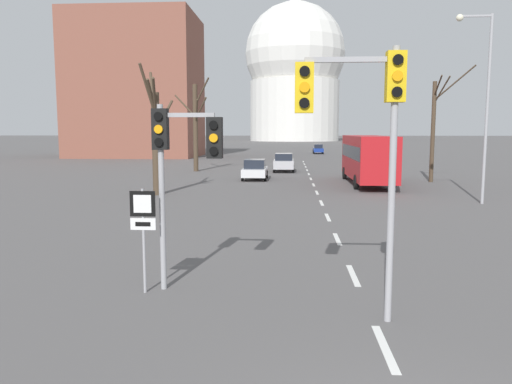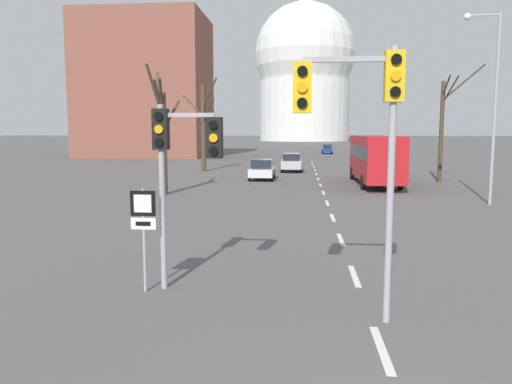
# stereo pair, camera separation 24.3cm
# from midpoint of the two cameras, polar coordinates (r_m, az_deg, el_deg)

# --- Properties ---
(lane_stripe_0) EXTENTS (0.16, 2.00, 0.01)m
(lane_stripe_0) POSITION_cam_midpoint_polar(r_m,az_deg,el_deg) (9.54, 13.78, -16.89)
(lane_stripe_0) COLOR silver
(lane_stripe_0) RESTS_ON ground_plane
(lane_stripe_1) EXTENTS (0.16, 2.00, 0.01)m
(lane_stripe_1) POSITION_cam_midpoint_polar(r_m,az_deg,el_deg) (13.73, 10.53, -9.32)
(lane_stripe_1) COLOR silver
(lane_stripe_1) RESTS_ON ground_plane
(lane_stripe_2) EXTENTS (0.16, 2.00, 0.01)m
(lane_stripe_2) POSITION_cam_midpoint_polar(r_m,az_deg,el_deg) (18.07, 8.89, -5.32)
(lane_stripe_2) COLOR silver
(lane_stripe_2) RESTS_ON ground_plane
(lane_stripe_3) EXTENTS (0.16, 2.00, 0.01)m
(lane_stripe_3) POSITION_cam_midpoint_polar(r_m,az_deg,el_deg) (22.47, 7.89, -2.88)
(lane_stripe_3) COLOR silver
(lane_stripe_3) RESTS_ON ground_plane
(lane_stripe_4) EXTENTS (0.16, 2.00, 0.01)m
(lane_stripe_4) POSITION_cam_midpoint_polar(r_m,az_deg,el_deg) (26.91, 7.23, -1.24)
(lane_stripe_4) COLOR silver
(lane_stripe_4) RESTS_ON ground_plane
(lane_stripe_5) EXTENTS (0.16, 2.00, 0.01)m
(lane_stripe_5) POSITION_cam_midpoint_polar(r_m,az_deg,el_deg) (31.36, 6.75, -0.06)
(lane_stripe_5) COLOR silver
(lane_stripe_5) RESTS_ON ground_plane
(lane_stripe_6) EXTENTS (0.16, 2.00, 0.01)m
(lane_stripe_6) POSITION_cam_midpoint_polar(r_m,az_deg,el_deg) (35.83, 6.40, 0.82)
(lane_stripe_6) COLOR silver
(lane_stripe_6) RESTS_ON ground_plane
(lane_stripe_7) EXTENTS (0.16, 2.00, 0.01)m
(lane_stripe_7) POSITION_cam_midpoint_polar(r_m,az_deg,el_deg) (40.30, 6.12, 1.51)
(lane_stripe_7) COLOR silver
(lane_stripe_7) RESTS_ON ground_plane
(lane_stripe_8) EXTENTS (0.16, 2.00, 0.01)m
(lane_stripe_8) POSITION_cam_midpoint_polar(r_m,az_deg,el_deg) (44.78, 5.90, 2.06)
(lane_stripe_8) COLOR silver
(lane_stripe_8) RESTS_ON ground_plane
(lane_stripe_9) EXTENTS (0.16, 2.00, 0.01)m
(lane_stripe_9) POSITION_cam_midpoint_polar(r_m,az_deg,el_deg) (49.26, 5.71, 2.51)
(lane_stripe_9) COLOR silver
(lane_stripe_9) RESTS_ON ground_plane
(lane_stripe_10) EXTENTS (0.16, 2.00, 0.01)m
(lane_stripe_10) POSITION_cam_midpoint_polar(r_m,az_deg,el_deg) (53.75, 5.56, 2.88)
(lane_stripe_10) COLOR silver
(lane_stripe_10) RESTS_ON ground_plane
(lane_stripe_11) EXTENTS (0.16, 2.00, 0.01)m
(lane_stripe_11) POSITION_cam_midpoint_polar(r_m,az_deg,el_deg) (58.24, 5.43, 3.20)
(lane_stripe_11) COLOR silver
(lane_stripe_11) RESTS_ON ground_plane
(lane_stripe_12) EXTENTS (0.16, 2.00, 0.01)m
(lane_stripe_12) POSITION_cam_midpoint_polar(r_m,az_deg,el_deg) (62.73, 5.32, 3.47)
(lane_stripe_12) COLOR silver
(lane_stripe_12) RESTS_ON ground_plane
(traffic_signal_near_left) EXTENTS (1.65, 0.34, 4.45)m
(traffic_signal_near_left) POSITION_cam_midpoint_polar(r_m,az_deg,el_deg) (11.94, -9.25, 4.60)
(traffic_signal_near_left) COLOR #9E9EA3
(traffic_signal_near_left) RESTS_ON ground_plane
(traffic_signal_centre_tall) EXTENTS (2.10, 0.34, 5.44)m
(traffic_signal_centre_tall) POSITION_cam_midpoint_polar(r_m,az_deg,el_deg) (9.97, 11.49, 8.55)
(traffic_signal_centre_tall) COLOR #9E9EA3
(traffic_signal_centre_tall) RESTS_ON ground_plane
(route_sign_post) EXTENTS (0.60, 0.08, 2.50)m
(route_sign_post) POSITION_cam_midpoint_polar(r_m,az_deg,el_deg) (12.03, -13.34, -3.41)
(route_sign_post) COLOR #9E9EA3
(route_sign_post) RESTS_ON ground_plane
(street_lamp_right) EXTENTS (1.87, 0.36, 9.73)m
(street_lamp_right) POSITION_cam_midpoint_polar(r_m,az_deg,el_deg) (28.67, 24.24, 10.35)
(street_lamp_right) COLOR #9E9EA3
(street_lamp_right) RESTS_ON ground_plane
(sedan_near_left) EXTENTS (1.92, 4.21, 1.61)m
(sedan_near_left) POSITION_cam_midpoint_polar(r_m,az_deg,el_deg) (39.37, -0.30, 2.58)
(sedan_near_left) COLOR silver
(sedan_near_left) RESTS_ON ground_plane
(sedan_near_right) EXTENTS (1.69, 4.37, 1.62)m
(sedan_near_right) POSITION_cam_midpoint_polar(r_m,az_deg,el_deg) (85.10, 7.03, 4.91)
(sedan_near_right) COLOR navy
(sedan_near_right) RESTS_ON ground_plane
(sedan_mid_centre) EXTENTS (1.94, 4.26, 1.74)m
(sedan_mid_centre) POSITION_cam_midpoint_polar(r_m,az_deg,el_deg) (47.17, 3.04, 3.40)
(sedan_mid_centre) COLOR #B7B7BC
(sedan_mid_centre) RESTS_ON ground_plane
(city_bus) EXTENTS (2.66, 10.80, 3.48)m
(city_bus) POSITION_cam_midpoint_polar(r_m,az_deg,el_deg) (36.74, 12.45, 4.05)
(city_bus) COLOR red
(city_bus) RESTS_ON ground_plane
(bare_tree_left_near) EXTENTS (3.79, 3.01, 8.70)m
(bare_tree_left_near) POSITION_cam_midpoint_polar(r_m,az_deg,el_deg) (47.84, -7.08, 7.65)
(bare_tree_left_near) COLOR #473828
(bare_tree_left_near) RESTS_ON ground_plane
(bare_tree_right_near) EXTENTS (2.47, 2.09, 8.46)m
(bare_tree_right_near) POSITION_cam_midpoint_polar(r_m,az_deg,el_deg) (39.64, 19.56, 7.05)
(bare_tree_right_near) COLOR #473828
(bare_tree_right_near) RESTS_ON ground_plane
(bare_tree_left_far) EXTENTS (1.40, 3.84, 7.63)m
(bare_tree_left_far) POSITION_cam_midpoint_polar(r_m,az_deg,el_deg) (30.42, -11.62, 6.47)
(bare_tree_left_far) COLOR #473828
(bare_tree_left_far) RESTS_ON ground_plane
(capitol_dome) EXTENTS (37.93, 37.93, 53.58)m
(capitol_dome) POSITION_cam_midpoint_polar(r_m,az_deg,el_deg) (196.74, 4.42, 13.48)
(capitol_dome) COLOR silver
(capitol_dome) RESTS_ON ground_plane
(apartment_block_left) EXTENTS (18.00, 14.00, 20.61)m
(apartment_block_left) POSITION_cam_midpoint_polar(r_m,az_deg,el_deg) (77.56, -13.58, 11.60)
(apartment_block_left) COLOR brown
(apartment_block_left) RESTS_ON ground_plane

